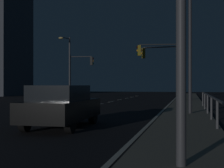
{
  "coord_description": "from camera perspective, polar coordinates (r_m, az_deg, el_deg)",
  "views": [
    {
      "loc": [
        7.12,
        -1.48,
        1.59
      ],
      "look_at": [
        2.0,
        20.64,
        1.64
      ],
      "focal_mm": 53.6,
      "sensor_mm": 36.0,
      "label": 1
    }
  ],
  "objects": [
    {
      "name": "ground_plane",
      "position": [
        20.33,
        -7.52,
        -4.61
      ],
      "size": [
        112.0,
        112.0,
        0.0
      ],
      "primitive_type": "plane",
      "color": "black",
      "rests_on": "ground"
    },
    {
      "name": "sidewalk_right",
      "position": [
        19.04,
        12.61,
        -4.7
      ],
      "size": [
        2.38,
        77.0,
        0.14
      ],
      "primitive_type": "cube",
      "color": "gray",
      "rests_on": "ground"
    },
    {
      "name": "lane_markings_center",
      "position": [
        23.63,
        -4.54,
        -3.97
      ],
      "size": [
        0.14,
        50.0,
        0.01
      ],
      "color": "silver",
      "rests_on": "ground"
    },
    {
      "name": "lane_edge_line",
      "position": [
        24.08,
        9.26,
        -3.89
      ],
      "size": [
        0.14,
        53.0,
        0.01
      ],
      "color": "silver",
      "rests_on": "ground"
    },
    {
      "name": "car",
      "position": [
        12.52,
        -8.6,
        -3.65
      ],
      "size": [
        1.89,
        4.43,
        1.57
      ],
      "color": "black",
      "rests_on": "ground"
    },
    {
      "name": "traffic_light_mid_left",
      "position": [
        31.37,
        8.61,
        3.91
      ],
      "size": [
        3.7,
        0.43,
        5.19
      ],
      "color": "#38383D",
      "rests_on": "sidewalk_right"
    },
    {
      "name": "traffic_light_overhead_east",
      "position": [
        39.02,
        -5.43,
        2.76
      ],
      "size": [
        2.9,
        0.42,
        5.1
      ],
      "color": "#4C4C51",
      "rests_on": "ground"
    },
    {
      "name": "traffic_light_mid_right",
      "position": [
        30.49,
        8.37,
        4.23
      ],
      "size": [
        3.97,
        0.73,
        5.33
      ],
      "color": "#4C4C51",
      "rests_on": "sidewalk_right"
    },
    {
      "name": "street_lamp_across_street",
      "position": [
        17.63,
        14.34,
        9.05
      ],
      "size": [
        2.19,
        0.52,
        7.03
      ],
      "color": "#38383D",
      "rests_on": "sidewalk_right"
    },
    {
      "name": "street_lamp_far_end",
      "position": [
        38.97,
        -7.52,
        3.82
      ],
      "size": [
        0.84,
        1.78,
        7.08
      ],
      "color": "#4C4C51",
      "rests_on": "ground"
    },
    {
      "name": "barrier_fence",
      "position": [
        11.56,
        17.52,
        -3.66
      ],
      "size": [
        0.09,
        24.13,
        0.98
      ],
      "color": "#59595E",
      "rests_on": "sidewalk_right"
    }
  ]
}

